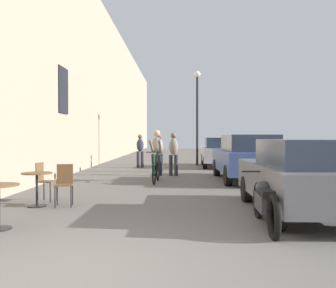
{
  "coord_description": "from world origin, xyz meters",
  "views": [
    {
      "loc": [
        1.01,
        -3.93,
        1.48
      ],
      "look_at": [
        0.55,
        14.85,
        1.13
      ],
      "focal_mm": 40.23,
      "sensor_mm": 36.0,
      "label": 1
    }
  ],
  "objects": [
    {
      "name": "street_lamp",
      "position": [
        2.05,
        15.66,
        3.11
      ],
      "size": [
        0.32,
        0.32,
        4.9
      ],
      "color": "black",
      "rests_on": "ground_plane"
    },
    {
      "name": "parked_car_second",
      "position": [
        3.35,
        8.78,
        0.8
      ],
      "size": [
        1.89,
        4.38,
        1.55
      ],
      "color": "#384C84",
      "rests_on": "ground_plane"
    },
    {
      "name": "cyclist_on_bicycle",
      "position": [
        0.33,
        8.43,
        0.81
      ],
      "size": [
        0.52,
        1.76,
        1.74
      ],
      "color": "black",
      "rests_on": "ground_plane"
    },
    {
      "name": "cafe_chair_mid_toward_street",
      "position": [
        -2.04,
        4.6,
        0.52
      ],
      "size": [
        0.43,
        0.43,
        0.89
      ],
      "color": "black",
      "rests_on": "ground_plane"
    },
    {
      "name": "pedestrian_far",
      "position": [
        -0.77,
        14.12,
        0.9
      ],
      "size": [
        0.37,
        0.29,
        1.6
      ],
      "color": "#26262D",
      "rests_on": "ground_plane"
    },
    {
      "name": "pedestrian_near",
      "position": [
        0.87,
        10.36,
        0.92
      ],
      "size": [
        0.37,
        0.28,
        1.64
      ],
      "color": "#26262D",
      "rests_on": "ground_plane"
    },
    {
      "name": "building_facade_left",
      "position": [
        -3.45,
        14.0,
        4.5
      ],
      "size": [
        0.54,
        68.0,
        9.0
      ],
      "color": "tan",
      "rests_on": "ground_plane"
    },
    {
      "name": "parked_car_nearest",
      "position": [
        3.35,
        3.22,
        0.74
      ],
      "size": [
        1.72,
        4.03,
        1.43
      ],
      "color": "#595960",
      "rests_on": "ground_plane"
    },
    {
      "name": "ground_plane",
      "position": [
        0.0,
        0.0,
        0.0
      ],
      "size": [
        88.0,
        88.0,
        0.0
      ],
      "primitive_type": "plane",
      "color": "#5B5954"
    },
    {
      "name": "parked_motorcycle",
      "position": [
        2.46,
        2.27,
        0.4
      ],
      "size": [
        0.62,
        2.15,
        0.92
      ],
      "color": "black",
      "rests_on": "ground_plane"
    },
    {
      "name": "cafe_table_mid",
      "position": [
        -1.97,
        3.97,
        0.52
      ],
      "size": [
        0.64,
        0.64,
        0.72
      ],
      "color": "black",
      "rests_on": "ground_plane"
    },
    {
      "name": "parked_car_third",
      "position": [
        3.1,
        14.63,
        0.75
      ],
      "size": [
        1.84,
        4.12,
        1.45
      ],
      "color": "#B7B7BC",
      "rests_on": "ground_plane"
    },
    {
      "name": "cafe_chair_mid_toward_wall",
      "position": [
        -1.4,
        4.04,
        0.52
      ],
      "size": [
        0.44,
        0.44,
        0.89
      ],
      "color": "black",
      "rests_on": "ground_plane"
    },
    {
      "name": "pedestrian_mid",
      "position": [
        0.25,
        11.92,
        0.9
      ],
      "size": [
        0.38,
        0.3,
        1.61
      ],
      "color": "#26262D",
      "rests_on": "ground_plane"
    }
  ]
}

